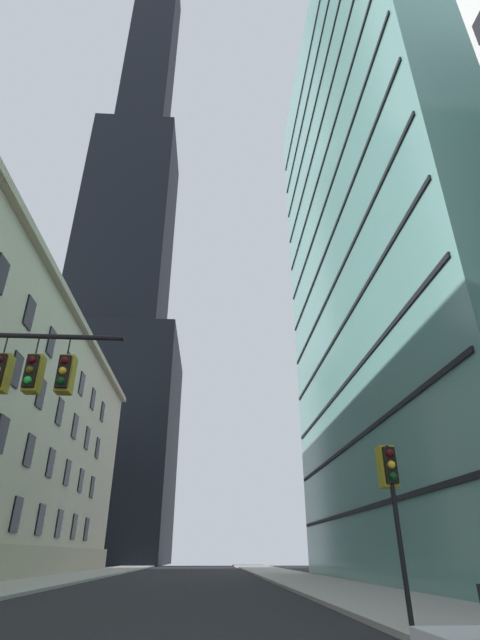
{
  "coord_description": "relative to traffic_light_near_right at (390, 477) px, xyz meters",
  "views": [
    {
      "loc": [
        1.92,
        -6.29,
        1.58
      ],
      "look_at": [
        3.5,
        19.15,
        14.55
      ],
      "focal_mm": 25.98,
      "sensor_mm": 36.0,
      "label": 1
    }
  ],
  "objects": [
    {
      "name": "glass_office_midrise",
      "position": [
        11.96,
        18.05,
        23.72
      ],
      "size": [
        15.05,
        32.73,
        54.17
      ],
      "color": "slate",
      "rests_on": "ground"
    },
    {
      "name": "traffic_light_near_right",
      "position": [
        0.0,
        0.0,
        0.0
      ],
      "size": [
        0.4,
        0.63,
        4.0
      ],
      "color": "black",
      "rests_on": "sidewalk_right"
    },
    {
      "name": "dark_skyscraper",
      "position": [
        -26.47,
        81.53,
        56.35
      ],
      "size": [
        28.77,
        28.77,
        203.39
      ],
      "color": "black",
      "rests_on": "ground"
    }
  ]
}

